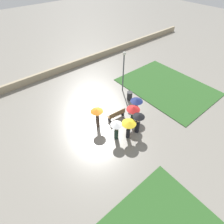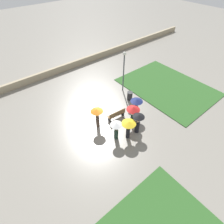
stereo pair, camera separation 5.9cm
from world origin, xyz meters
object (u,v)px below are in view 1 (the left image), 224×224
(crowd_person_black, at_px, (138,121))
(crowd_person_yellow, at_px, (129,125))
(lamp_post, at_px, (124,67))
(crowd_person_red, at_px, (133,111))
(crowd_person_orange, at_px, (97,114))
(park_bench, at_px, (117,114))
(crowd_person_white, at_px, (116,128))
(trash_bin, at_px, (130,96))
(crowd_person_navy, at_px, (136,105))

(crowd_person_black, distance_m, crowd_person_yellow, 0.95)
(lamp_post, distance_m, crowd_person_red, 4.95)
(crowd_person_orange, bearing_deg, park_bench, 4.97)
(park_bench, distance_m, crowd_person_white, 2.29)
(trash_bin, xyz_separation_m, crowd_person_yellow, (3.33, 3.29, 0.90))
(trash_bin, xyz_separation_m, crowd_person_red, (2.05, 2.44, 1.02))
(lamp_post, distance_m, trash_bin, 2.82)
(lamp_post, bearing_deg, crowd_person_navy, 64.16)
(crowd_person_navy, bearing_deg, trash_bin, 41.43)
(lamp_post, distance_m, crowd_person_black, 5.94)
(trash_bin, height_order, crowd_person_orange, crowd_person_orange)
(crowd_person_red, distance_m, crowd_person_black, 1.00)
(park_bench, height_order, crowd_person_black, crowd_person_black)
(trash_bin, bearing_deg, park_bench, 23.68)
(lamp_post, relative_size, crowd_person_red, 2.25)
(crowd_person_navy, bearing_deg, park_bench, 135.11)
(crowd_person_white, distance_m, crowd_person_yellow, 0.92)
(crowd_person_white, distance_m, crowd_person_red, 2.09)
(crowd_person_white, height_order, crowd_person_black, crowd_person_black)
(park_bench, bearing_deg, crowd_person_yellow, 78.83)
(lamp_post, xyz_separation_m, trash_bin, (0.53, 1.60, -2.26))
(lamp_post, height_order, crowd_person_orange, lamp_post)
(park_bench, distance_m, crowd_person_yellow, 2.39)
(lamp_post, height_order, trash_bin, lamp_post)
(lamp_post, xyz_separation_m, crowd_person_orange, (4.99, 2.47, -1.34))
(trash_bin, bearing_deg, crowd_person_red, 49.89)
(crowd_person_orange, height_order, crowd_person_navy, crowd_person_orange)
(crowd_person_white, relative_size, crowd_person_orange, 0.92)
(crowd_person_orange, bearing_deg, crowd_person_white, -65.10)
(lamp_post, height_order, crowd_person_white, lamp_post)
(crowd_person_black, bearing_deg, crowd_person_navy, -176.45)
(park_bench, relative_size, crowd_person_black, 0.86)
(crowd_person_red, bearing_deg, lamp_post, 140.34)
(lamp_post, xyz_separation_m, crowd_person_navy, (1.72, 3.54, -1.42))
(park_bench, height_order, crowd_person_yellow, crowd_person_yellow)
(lamp_post, relative_size, trash_bin, 4.72)
(crowd_person_yellow, bearing_deg, crowd_person_navy, -151.05)
(park_bench, relative_size, lamp_post, 0.39)
(crowd_person_white, height_order, crowd_person_red, crowd_person_red)
(crowd_person_black, height_order, crowd_person_yellow, crowd_person_black)
(crowd_person_black, bearing_deg, crowd_person_red, -156.05)
(lamp_post, xyz_separation_m, crowd_person_yellow, (3.86, 4.89, -1.36))
(crowd_person_black, distance_m, crowd_person_navy, 1.86)
(crowd_person_navy, bearing_deg, crowd_person_orange, 144.61)
(park_bench, xyz_separation_m, lamp_post, (-3.20, -2.77, 2.24))
(trash_bin, height_order, crowd_person_white, crowd_person_white)
(crowd_person_white, height_order, crowd_person_yellow, crowd_person_yellow)
(trash_bin, relative_size, crowd_person_black, 0.47)
(crowd_person_navy, xyz_separation_m, crowd_person_yellow, (2.15, 1.34, 0.06))
(crowd_person_orange, distance_m, crowd_person_yellow, 2.66)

